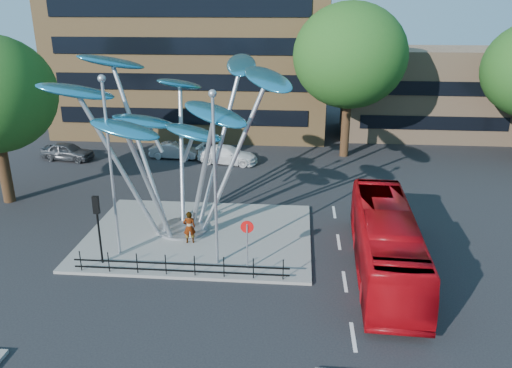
# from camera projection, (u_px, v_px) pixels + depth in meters

# --- Properties ---
(ground) EXTENTS (120.00, 120.00, 0.00)m
(ground) POSITION_uv_depth(u_px,v_px,m) (195.00, 299.00, 21.28)
(ground) COLOR black
(ground) RESTS_ON ground
(traffic_island) EXTENTS (12.00, 9.00, 0.15)m
(traffic_island) POSITION_uv_depth(u_px,v_px,m) (199.00, 235.00, 26.95)
(traffic_island) COLOR slate
(traffic_island) RESTS_ON ground
(low_building_near) EXTENTS (15.00, 8.00, 8.00)m
(low_building_near) POSITION_uv_depth(u_px,v_px,m) (426.00, 92.00, 46.69)
(low_building_near) COLOR #9E7D5D
(low_building_near) RESTS_ON ground
(tree_right) EXTENTS (8.80, 8.80, 12.11)m
(tree_right) POSITION_uv_depth(u_px,v_px,m) (350.00, 56.00, 38.47)
(tree_right) COLOR black
(tree_right) RESTS_ON ground
(leaf_sculpture) EXTENTS (12.72, 9.54, 9.51)m
(leaf_sculpture) POSITION_uv_depth(u_px,v_px,m) (176.00, 108.00, 25.35)
(leaf_sculpture) COLOR #9EA0A5
(leaf_sculpture) RESTS_ON traffic_island
(street_lamp_left) EXTENTS (0.36, 0.36, 8.80)m
(street_lamp_left) POSITION_uv_depth(u_px,v_px,m) (109.00, 153.00, 23.09)
(street_lamp_left) COLOR #9EA0A5
(street_lamp_left) RESTS_ON traffic_island
(street_lamp_right) EXTENTS (0.36, 0.36, 8.30)m
(street_lamp_right) POSITION_uv_depth(u_px,v_px,m) (215.00, 165.00, 22.30)
(street_lamp_right) COLOR #9EA0A5
(street_lamp_right) RESTS_ON traffic_island
(traffic_light_island) EXTENTS (0.28, 0.18, 3.42)m
(traffic_light_island) POSITION_uv_depth(u_px,v_px,m) (97.00, 216.00, 23.13)
(traffic_light_island) COLOR black
(traffic_light_island) RESTS_ON traffic_island
(no_entry_sign_island) EXTENTS (0.60, 0.10, 2.45)m
(no_entry_sign_island) POSITION_uv_depth(u_px,v_px,m) (247.00, 237.00, 22.85)
(no_entry_sign_island) COLOR #9EA0A5
(no_entry_sign_island) RESTS_ON traffic_island
(pedestrian_railing_front) EXTENTS (10.00, 0.06, 1.00)m
(pedestrian_railing_front) POSITION_uv_depth(u_px,v_px,m) (180.00, 267.00, 22.76)
(pedestrian_railing_front) COLOR black
(pedestrian_railing_front) RESTS_ON traffic_island
(red_bus) EXTENTS (2.98, 10.93, 3.02)m
(red_bus) POSITION_uv_depth(u_px,v_px,m) (386.00, 242.00, 23.04)
(red_bus) COLOR #A6070F
(red_bus) RESTS_ON ground
(pedestrian) EXTENTS (0.72, 0.56, 1.74)m
(pedestrian) POSITION_uv_depth(u_px,v_px,m) (189.00, 227.00, 25.69)
(pedestrian) COLOR gray
(pedestrian) RESTS_ON traffic_island
(parked_car_left) EXTENTS (4.37, 2.25, 1.42)m
(parked_car_left) POSITION_uv_depth(u_px,v_px,m) (67.00, 151.00, 39.88)
(parked_car_left) COLOR #3A3D41
(parked_car_left) RESTS_ON ground
(parked_car_mid) EXTENTS (3.95, 1.56, 1.28)m
(parked_car_mid) POSITION_uv_depth(u_px,v_px,m) (174.00, 151.00, 40.34)
(parked_car_mid) COLOR #A2A5A9
(parked_car_mid) RESTS_ON ground
(parked_car_right) EXTENTS (4.99, 2.71, 1.37)m
(parked_car_right) POSITION_uv_depth(u_px,v_px,m) (228.00, 155.00, 39.09)
(parked_car_right) COLOR white
(parked_car_right) RESTS_ON ground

